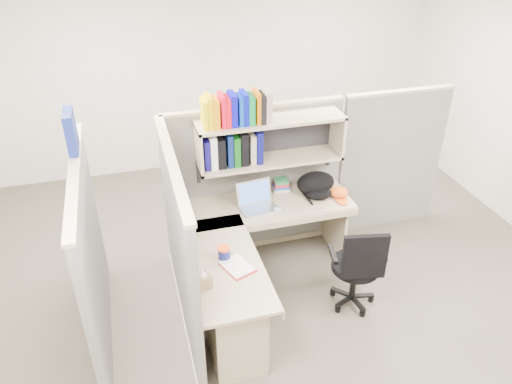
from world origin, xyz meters
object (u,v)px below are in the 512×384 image
object	(u,v)px
backpack	(317,185)
task_chair	(355,279)
desk	(246,292)
laptop	(259,198)
snack_canister	(224,252)

from	to	relation	value
backpack	task_chair	world-z (taller)	backpack
desk	backpack	bearing A→B (deg)	41.78
laptop	snack_canister	bearing A→B (deg)	-133.95
snack_canister	desk	bearing A→B (deg)	-44.61
laptop	desk	bearing A→B (deg)	-120.18
desk	backpack	distance (m)	1.36
laptop	snack_canister	size ratio (longest dim) A/B	3.29
snack_canister	task_chair	world-z (taller)	task_chair
backpack	task_chair	xyz separation A→B (m)	(0.06, -0.86, -0.52)
laptop	snack_canister	xyz separation A→B (m)	(-0.48, -0.64, -0.07)
task_chair	laptop	bearing A→B (deg)	132.20
laptop	task_chair	distance (m)	1.17
backpack	snack_canister	world-z (taller)	backpack
desk	backpack	world-z (taller)	backpack
desk	task_chair	xyz separation A→B (m)	(1.03, 0.01, -0.11)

